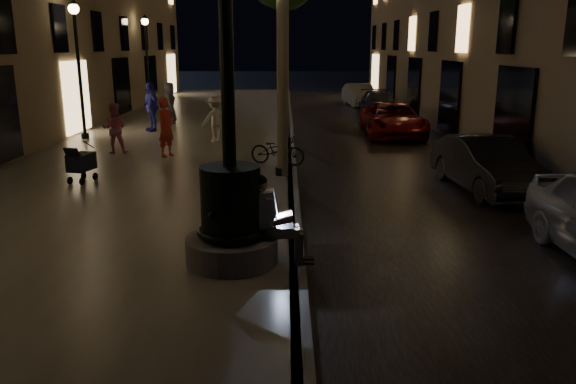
{
  "coord_description": "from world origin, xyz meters",
  "views": [
    {
      "loc": [
        -0.18,
        -6.09,
        3.41
      ],
      "look_at": [
        -0.14,
        3.0,
        1.05
      ],
      "focal_mm": 35.0,
      "sensor_mm": 36.0,
      "label": 1
    }
  ],
  "objects_px": {
    "pedestrian_white": "(215,119)",
    "pedestrian_blue": "(151,107)",
    "lamp_curb_d": "(284,49)",
    "pedestrian_pink": "(114,128)",
    "lamp_curb_a": "(280,54)",
    "pedestrian_dark": "(169,103)",
    "lamp_left_b": "(77,52)",
    "car_rear": "(378,104)",
    "lamp_curb_b": "(282,51)",
    "car_third": "(393,120)",
    "stroller": "(81,162)",
    "fountain_lamppost": "(231,198)",
    "lamp_curb_c": "(283,50)",
    "seated_man_laptop": "(272,217)",
    "lamp_left_c": "(147,50)",
    "car_second": "(487,165)",
    "pedestrian_red": "(166,127)",
    "bicycle": "(278,150)",
    "car_fifth": "(359,95)"
  },
  "relations": [
    {
      "from": "lamp_curb_c",
      "to": "car_fifth",
      "type": "distance_m",
      "value": 6.03
    },
    {
      "from": "lamp_curb_b",
      "to": "lamp_left_c",
      "type": "bearing_deg",
      "value": 131.59
    },
    {
      "from": "lamp_curb_b",
      "to": "lamp_left_b",
      "type": "xyz_separation_m",
      "value": [
        -7.1,
        -2.0,
        0.0
      ]
    },
    {
      "from": "stroller",
      "to": "fountain_lamppost",
      "type": "bearing_deg",
      "value": -36.55
    },
    {
      "from": "lamp_curb_a",
      "to": "pedestrian_dark",
      "type": "height_order",
      "value": "lamp_curb_a"
    },
    {
      "from": "pedestrian_red",
      "to": "bicycle",
      "type": "xyz_separation_m",
      "value": [
        3.33,
        -1.23,
        -0.46
      ]
    },
    {
      "from": "lamp_curb_b",
      "to": "lamp_curb_d",
      "type": "bearing_deg",
      "value": 90.0
    },
    {
      "from": "fountain_lamppost",
      "to": "lamp_left_b",
      "type": "relative_size",
      "value": 1.08
    },
    {
      "from": "car_third",
      "to": "car_rear",
      "type": "relative_size",
      "value": 1.07
    },
    {
      "from": "pedestrian_pink",
      "to": "pedestrian_blue",
      "type": "xyz_separation_m",
      "value": [
        0.05,
        4.65,
        0.18
      ]
    },
    {
      "from": "lamp_curb_c",
      "to": "lamp_left_c",
      "type": "xyz_separation_m",
      "value": [
        -7.1,
        0.0,
        0.0
      ]
    },
    {
      "from": "lamp_left_c",
      "to": "pedestrian_white",
      "type": "xyz_separation_m",
      "value": [
        4.78,
        -10.68,
        -2.25
      ]
    },
    {
      "from": "lamp_curb_c",
      "to": "pedestrian_white",
      "type": "relative_size",
      "value": 3.07
    },
    {
      "from": "lamp_curb_d",
      "to": "lamp_left_b",
      "type": "distance_m",
      "value": 19.35
    },
    {
      "from": "lamp_curb_a",
      "to": "car_third",
      "type": "bearing_deg",
      "value": 60.77
    },
    {
      "from": "lamp_left_c",
      "to": "car_rear",
      "type": "bearing_deg",
      "value": -9.51
    },
    {
      "from": "stroller",
      "to": "bicycle",
      "type": "distance_m",
      "value": 5.16
    },
    {
      "from": "fountain_lamppost",
      "to": "car_rear",
      "type": "bearing_deg",
      "value": 74.76
    },
    {
      "from": "lamp_curb_c",
      "to": "car_rear",
      "type": "height_order",
      "value": "lamp_curb_c"
    },
    {
      "from": "seated_man_laptop",
      "to": "car_third",
      "type": "relative_size",
      "value": 0.29
    },
    {
      "from": "lamp_curb_a",
      "to": "lamp_curb_d",
      "type": "bearing_deg",
      "value": 90.0
    },
    {
      "from": "lamp_left_c",
      "to": "car_second",
      "type": "height_order",
      "value": "lamp_left_c"
    },
    {
      "from": "lamp_curb_d",
      "to": "pedestrian_pink",
      "type": "distance_m",
      "value": 21.64
    },
    {
      "from": "lamp_left_b",
      "to": "pedestrian_pink",
      "type": "bearing_deg",
      "value": -55.88
    },
    {
      "from": "lamp_left_c",
      "to": "pedestrian_white",
      "type": "relative_size",
      "value": 3.07
    },
    {
      "from": "lamp_left_b",
      "to": "car_third",
      "type": "distance_m",
      "value": 11.81
    },
    {
      "from": "lamp_curb_b",
      "to": "bicycle",
      "type": "relative_size",
      "value": 3.04
    },
    {
      "from": "car_rear",
      "to": "fountain_lamppost",
      "type": "bearing_deg",
      "value": -101.31
    },
    {
      "from": "lamp_curb_c",
      "to": "seated_man_laptop",
      "type": "bearing_deg",
      "value": -90.23
    },
    {
      "from": "lamp_curb_b",
      "to": "lamp_curb_c",
      "type": "relative_size",
      "value": 1.0
    },
    {
      "from": "car_third",
      "to": "pedestrian_white",
      "type": "distance_m",
      "value": 7.04
    },
    {
      "from": "pedestrian_blue",
      "to": "car_third",
      "type": "bearing_deg",
      "value": 51.5
    },
    {
      "from": "lamp_curb_a",
      "to": "car_third",
      "type": "height_order",
      "value": "lamp_curb_a"
    },
    {
      "from": "seated_man_laptop",
      "to": "car_third",
      "type": "height_order",
      "value": "seated_man_laptop"
    },
    {
      "from": "pedestrian_pink",
      "to": "pedestrian_dark",
      "type": "height_order",
      "value": "pedestrian_dark"
    },
    {
      "from": "pedestrian_white",
      "to": "pedestrian_blue",
      "type": "bearing_deg",
      "value": -73.66
    },
    {
      "from": "car_fifth",
      "to": "pedestrian_red",
      "type": "bearing_deg",
      "value": -121.21
    },
    {
      "from": "stroller",
      "to": "pedestrian_pink",
      "type": "bearing_deg",
      "value": 109.79
    },
    {
      "from": "car_rear",
      "to": "pedestrian_white",
      "type": "bearing_deg",
      "value": -125.18
    },
    {
      "from": "car_rear",
      "to": "lamp_curb_c",
      "type": "bearing_deg",
      "value": 161.24
    },
    {
      "from": "lamp_left_c",
      "to": "car_fifth",
      "type": "distance_m",
      "value": 12.25
    },
    {
      "from": "lamp_curb_b",
      "to": "seated_man_laptop",
      "type": "bearing_deg",
      "value": -90.36
    },
    {
      "from": "lamp_curb_c",
      "to": "lamp_curb_b",
      "type": "bearing_deg",
      "value": -90.0
    },
    {
      "from": "stroller",
      "to": "car_fifth",
      "type": "height_order",
      "value": "car_fifth"
    },
    {
      "from": "lamp_left_c",
      "to": "car_third",
      "type": "xyz_separation_m",
      "value": [
        11.4,
        -8.32,
        -2.59
      ]
    },
    {
      "from": "stroller",
      "to": "lamp_curb_c",
      "type": "bearing_deg",
      "value": 89.14
    },
    {
      "from": "pedestrian_pink",
      "to": "bicycle",
      "type": "distance_m",
      "value": 5.36
    },
    {
      "from": "seated_man_laptop",
      "to": "bicycle",
      "type": "distance_m",
      "value": 7.32
    },
    {
      "from": "car_second",
      "to": "pedestrian_dark",
      "type": "bearing_deg",
      "value": 125.88
    },
    {
      "from": "lamp_left_c",
      "to": "bicycle",
      "type": "distance_m",
      "value": 16.48
    }
  ]
}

